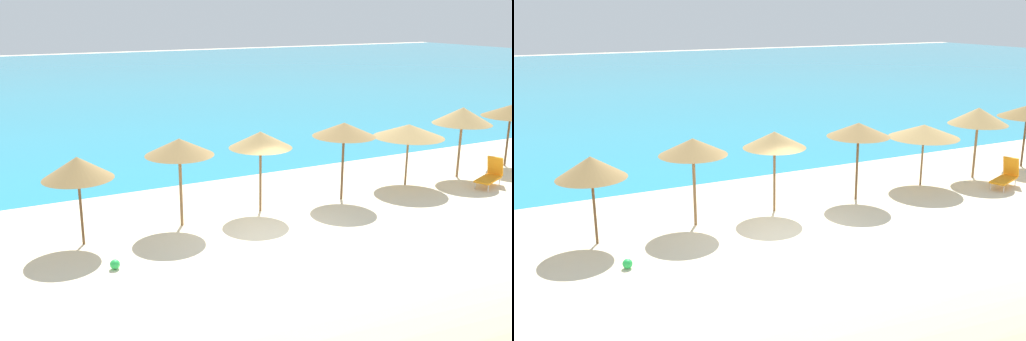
{
  "view_description": "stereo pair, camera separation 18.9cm",
  "coord_description": "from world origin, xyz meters",
  "views": [
    {
      "loc": [
        -7.81,
        -14.12,
        6.52
      ],
      "look_at": [
        0.58,
        2.19,
        1.38
      ],
      "focal_mm": 40.32,
      "sensor_mm": 36.0,
      "label": 1
    },
    {
      "loc": [
        -7.64,
        -14.21,
        6.52
      ],
      "look_at": [
        0.58,
        2.19,
        1.38
      ],
      "focal_mm": 40.32,
      "sensor_mm": 36.0,
      "label": 2
    }
  ],
  "objects": [
    {
      "name": "beach_umbrella_6",
      "position": [
        3.82,
        1.83,
        2.52
      ],
      "size": [
        2.2,
        2.2,
        2.77
      ],
      "color": "brown",
      "rests_on": "ground_plane"
    },
    {
      "name": "beach_umbrella_8",
      "position": [
        9.65,
        2.02,
        2.5
      ],
      "size": [
        2.31,
        2.31,
        2.84
      ],
      "color": "brown",
      "rests_on": "ground_plane"
    },
    {
      "name": "beach_umbrella_4",
      "position": [
        -2.14,
        1.98,
        2.52
      ],
      "size": [
        2.12,
        2.12,
        2.79
      ],
      "color": "brown",
      "rests_on": "ground_plane"
    },
    {
      "name": "beach_umbrella_7",
      "position": [
        7.04,
        2.14,
        2.12
      ],
      "size": [
        2.66,
        2.66,
        2.37
      ],
      "color": "brown",
      "rests_on": "ground_plane"
    },
    {
      "name": "sea_water",
      "position": [
        0.0,
        42.06,
        0.0
      ],
      "size": [
        160.0,
        72.03,
        0.01
      ],
      "primitive_type": "cube",
      "color": "teal",
      "rests_on": "ground_plane"
    },
    {
      "name": "beach_ball",
      "position": [
        -4.8,
        -0.22,
        0.13
      ],
      "size": [
        0.26,
        0.26,
        0.26
      ],
      "primitive_type": "sphere",
      "color": "green",
      "rests_on": "ground_plane"
    },
    {
      "name": "ground_plane",
      "position": [
        0.0,
        0.0,
        0.0
      ],
      "size": [
        160.0,
        160.0,
        0.0
      ],
      "primitive_type": "plane",
      "color": "beige"
    },
    {
      "name": "lounge_chair_1",
      "position": [
        9.82,
        0.54,
        0.43
      ],
      "size": [
        1.6,
        1.09,
        1.09
      ],
      "rotation": [
        0.0,
        0.0,
        1.95
      ],
      "color": "orange",
      "rests_on": "ground_plane"
    },
    {
      "name": "beach_umbrella_9",
      "position": [
        12.82,
        2.35,
        2.4
      ],
      "size": [
        2.4,
        2.4,
        2.66
      ],
      "color": "brown",
      "rests_on": "ground_plane"
    },
    {
      "name": "beach_umbrella_3",
      "position": [
        -5.2,
        1.84,
        2.28
      ],
      "size": [
        1.99,
        1.99,
        2.6
      ],
      "color": "brown",
      "rests_on": "ground_plane"
    },
    {
      "name": "beach_umbrella_5",
      "position": [
        0.66,
        2.03,
        2.45
      ],
      "size": [
        2.09,
        2.09,
        2.72
      ],
      "color": "brown",
      "rests_on": "ground_plane"
    }
  ]
}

